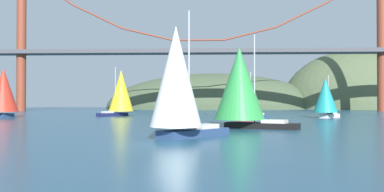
# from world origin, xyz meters

# --- Properties ---
(ground_plane) EXTENTS (360.00, 360.00, 0.00)m
(ground_plane) POSITION_xyz_m (0.00, 0.00, 0.00)
(ground_plane) COLOR navy
(headland_right) EXTENTS (56.59, 44.00, 45.94)m
(headland_right) POSITION_xyz_m (60.00, 135.00, 0.00)
(headland_right) COLOR #4C5B3D
(headland_right) RESTS_ON ground_plane
(headland_center) EXTENTS (85.86, 44.00, 28.08)m
(headland_center) POSITION_xyz_m (5.00, 135.00, 0.00)
(headland_center) COLOR #425138
(headland_center) RESTS_ON ground_plane
(suspension_bridge) EXTENTS (144.69, 6.00, 44.07)m
(suspension_bridge) POSITION_xyz_m (0.00, 95.00, 19.69)
(suspension_bridge) COLOR brown
(suspension_bridge) RESTS_ON ground_plane
(sailboat_white_mainsail) EXTENTS (7.14, 7.89, 10.18)m
(sailboat_white_mainsail) POSITION_xyz_m (0.45, 4.59, 4.52)
(sailboat_white_mainsail) COLOR navy
(sailboat_white_mainsail) RESTS_ON ground_plane
(sailboat_yellow_sail) EXTENTS (7.42, 8.55, 9.71)m
(sailboat_yellow_sail) POSITION_xyz_m (-14.70, 53.99, 4.90)
(sailboat_yellow_sail) COLOR #191E4C
(sailboat_yellow_sail) RESTS_ON ground_plane
(sailboat_teal_sail) EXTENTS (6.37, 6.95, 7.47)m
(sailboat_teal_sail) POSITION_xyz_m (23.26, 44.40, 3.77)
(sailboat_teal_sail) COLOR white
(sailboat_teal_sail) RESTS_ON ground_plane
(sailboat_green_sail) EXTENTS (9.88, 7.27, 10.08)m
(sailboat_green_sail) POSITION_xyz_m (6.37, 17.60, 4.67)
(sailboat_green_sail) COLOR black
(sailboat_green_sail) RESTS_ON ground_plane
(sailboat_scarlet_sail) EXTENTS (9.93, 7.12, 10.21)m
(sailboat_scarlet_sail) POSITION_xyz_m (-33.44, 43.35, 4.58)
(sailboat_scarlet_sail) COLOR navy
(sailboat_scarlet_sail) RESTS_ON ground_plane
(sailboat_red_spinnaker) EXTENTS (6.78, 6.75, 8.04)m
(sailboat_red_spinnaker) POSITION_xyz_m (9.37, 44.28, 3.92)
(sailboat_red_spinnaker) COLOR navy
(sailboat_red_spinnaker) RESTS_ON ground_plane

